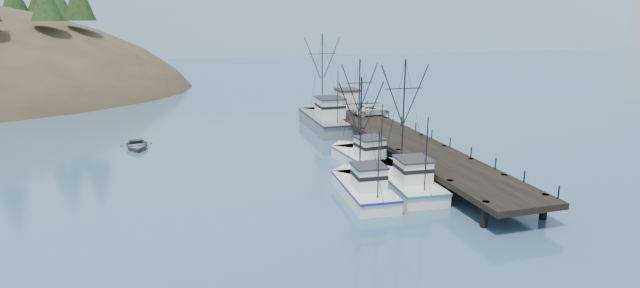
# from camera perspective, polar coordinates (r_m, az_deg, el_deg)

# --- Properties ---
(ground) EXTENTS (400.00, 400.00, 0.00)m
(ground) POSITION_cam_1_polar(r_m,az_deg,el_deg) (37.84, 0.02, -9.06)
(ground) COLOR #31526E
(ground) RESTS_ON ground
(pier) EXTENTS (6.00, 44.00, 2.00)m
(pier) POSITION_cam_1_polar(r_m,az_deg,el_deg) (56.32, 9.14, 0.57)
(pier) COLOR black
(pier) RESTS_ON ground
(distant_ridge) EXTENTS (360.00, 40.00, 26.00)m
(distant_ridge) POSITION_cam_1_polar(r_m,az_deg,el_deg) (204.77, -10.92, 10.14)
(distant_ridge) COLOR #9EB2C6
(distant_ridge) RESTS_ON ground
(distant_ridge_far) EXTENTS (180.00, 25.00, 18.00)m
(distant_ridge_far) POSITION_cam_1_polar(r_m,az_deg,el_deg) (220.85, -24.51, 9.42)
(distant_ridge_far) COLOR silver
(distant_ridge_far) RESTS_ON ground
(moored_sailboats) EXTENTS (24.42, 16.13, 6.35)m
(moored_sailboats) POSITION_cam_1_polar(r_m,az_deg,el_deg) (98.39, -32.05, 3.72)
(moored_sailboats) COLOR silver
(moored_sailboats) RESTS_ON ground
(trawler_near) EXTENTS (4.50, 11.73, 11.79)m
(trawler_near) POSITION_cam_1_polar(r_m,az_deg,el_deg) (45.42, 9.70, -4.05)
(trawler_near) COLOR silver
(trawler_near) RESTS_ON ground
(trawler_mid) EXTENTS (4.00, 10.52, 10.52)m
(trawler_mid) POSITION_cam_1_polar(r_m,az_deg,el_deg) (42.97, 4.92, -4.99)
(trawler_mid) COLOR silver
(trawler_mid) RESTS_ON ground
(trawler_far) EXTENTS (4.47, 10.93, 11.18)m
(trawler_far) POSITION_cam_1_polar(r_m,az_deg,el_deg) (51.85, 4.88, -1.52)
(trawler_far) COLOR silver
(trawler_far) RESTS_ON ground
(work_vessel) EXTENTS (4.72, 15.52, 13.04)m
(work_vessel) POSITION_cam_1_polar(r_m,az_deg,el_deg) (68.35, 0.60, 2.85)
(work_vessel) COLOR slate
(work_vessel) RESTS_ON ground
(pier_shed) EXTENTS (3.00, 3.20, 2.80)m
(pier_shed) POSITION_cam_1_polar(r_m,az_deg,el_deg) (72.28, 3.09, 5.24)
(pier_shed) COLOR silver
(pier_shed) RESTS_ON pier
(pickup_truck) EXTENTS (5.24, 2.68, 1.42)m
(pickup_truck) POSITION_cam_1_polar(r_m,az_deg,el_deg) (67.59, 5.92, 3.91)
(pickup_truck) COLOR silver
(pickup_truck) RESTS_ON pier
(motorboat) EXTENTS (4.25, 5.58, 1.08)m
(motorboat) POSITION_cam_1_polar(r_m,az_deg,el_deg) (62.08, -20.19, -0.46)
(motorboat) COLOR #575E61
(motorboat) RESTS_ON ground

